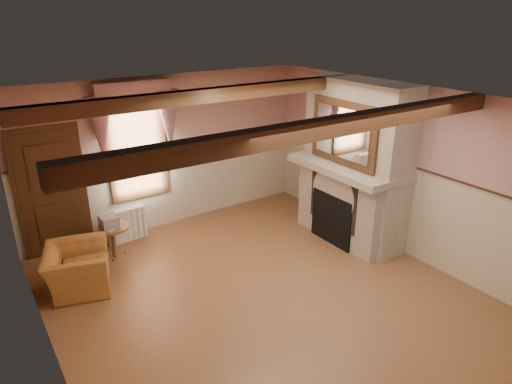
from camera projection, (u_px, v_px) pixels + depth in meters
floor at (260, 293)px, 6.64m from camera, size 5.50×6.00×0.01m
ceiling at (260, 101)px, 5.61m from camera, size 5.50×6.00×0.01m
wall_back at (168, 152)px, 8.44m from camera, size 5.50×0.02×2.80m
wall_front at (462, 323)px, 3.81m from camera, size 5.50×0.02×2.80m
wall_left at (40, 264)px, 4.70m from camera, size 0.02×6.00×2.80m
wall_right at (397, 168)px, 7.55m from camera, size 0.02×6.00×2.80m
wainscot at (260, 248)px, 6.37m from camera, size 5.50×6.00×1.50m
chair_rail at (260, 198)px, 6.09m from camera, size 5.50×6.00×0.08m
firebox at (334, 218)px, 7.98m from camera, size 0.20×0.95×0.90m
armchair at (77, 269)px, 6.66m from camera, size 1.10×1.19×0.64m
side_table at (114, 241)px, 7.54m from camera, size 0.71×0.71×0.55m
book_stack at (109, 222)px, 7.38m from camera, size 0.26×0.32×0.20m
radiator at (127, 224)px, 8.09m from camera, size 0.71×0.22×0.60m
bowl at (354, 163)px, 7.64m from camera, size 0.32×0.32×0.08m
mantel_clock at (326, 149)px, 8.16m from camera, size 0.14×0.24×0.20m
oil_lamp at (336, 151)px, 7.94m from camera, size 0.11×0.11×0.28m
candle_red at (376, 168)px, 7.26m from camera, size 0.06×0.06×0.16m
jar_yellow at (376, 169)px, 7.26m from camera, size 0.06×0.06×0.12m
fireplace at (356, 162)px, 7.85m from camera, size 0.85×2.00×2.80m
mantel at (348, 166)px, 7.77m from camera, size 1.05×2.05×0.12m
overmantel_mirror at (343, 133)px, 7.45m from camera, size 0.06×1.44×1.04m
door at (52, 194)px, 7.43m from camera, size 1.10×0.10×2.10m
window at (136, 144)px, 8.01m from camera, size 1.06×0.08×2.02m
window_drapes at (135, 111)px, 7.72m from camera, size 1.30×0.14×1.40m
ceiling_beam_front at (326, 128)px, 4.72m from camera, size 5.50×0.18×0.20m
ceiling_beam_back at (213, 95)px, 6.57m from camera, size 5.50×0.18×0.20m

